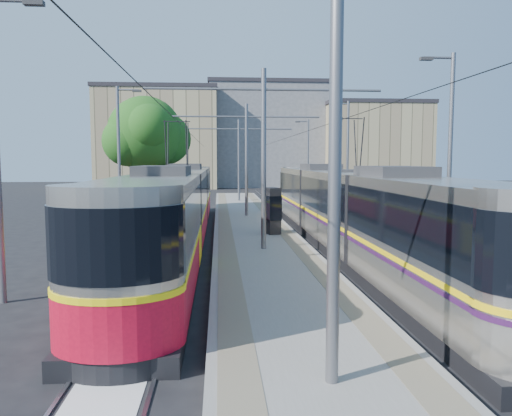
{
  "coord_description": "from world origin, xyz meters",
  "views": [
    {
      "loc": [
        -1.75,
        -11.45,
        3.77
      ],
      "look_at": [
        -0.05,
        11.3,
        1.6
      ],
      "focal_mm": 35.0,
      "sensor_mm": 36.0,
      "label": 1
    }
  ],
  "objects": [
    {
      "name": "tram_left",
      "position": [
        -3.6,
        11.13,
        1.71
      ],
      "size": [
        2.43,
        28.86,
        5.5
      ],
      "color": "black",
      "rests_on": "ground"
    },
    {
      "name": "building_centre",
      "position": [
        6.0,
        64.0,
        7.48
      ],
      "size": [
        18.36,
        14.28,
        14.95
      ],
      "color": "gray",
      "rests_on": "ground"
    },
    {
      "name": "building_right",
      "position": [
        20.0,
        58.0,
        5.93
      ],
      "size": [
        14.28,
        10.2,
        11.84
      ],
      "color": "tan",
      "rests_on": "ground"
    },
    {
      "name": "tactile_strip_right",
      "position": [
        1.45,
        17.0,
        0.3
      ],
      "size": [
        0.7,
        50.0,
        0.01
      ],
      "primitive_type": "cube",
      "color": "gray",
      "rests_on": "platform"
    },
    {
      "name": "tree",
      "position": [
        -6.42,
        23.54,
        5.5
      ],
      "size": [
        5.6,
        5.18,
        8.14
      ],
      "color": "#382314",
      "rests_on": "ground"
    },
    {
      "name": "platform",
      "position": [
        0.0,
        17.0,
        0.15
      ],
      "size": [
        4.0,
        50.0,
        0.3
      ],
      "primitive_type": "cube",
      "color": "gray",
      "rests_on": "ground"
    },
    {
      "name": "tactile_strip_left",
      "position": [
        -1.45,
        17.0,
        0.3
      ],
      "size": [
        0.7,
        50.0,
        0.01
      ],
      "primitive_type": "cube",
      "color": "gray",
      "rests_on": "platform"
    },
    {
      "name": "track_arrow",
      "position": [
        -3.6,
        -3.0,
        0.01
      ],
      "size": [
        1.2,
        5.0,
        0.01
      ],
      "primitive_type": "cube",
      "color": "silver",
      "rests_on": "ground"
    },
    {
      "name": "catenary",
      "position": [
        0.0,
        14.15,
        4.52
      ],
      "size": [
        9.2,
        70.0,
        7.0
      ],
      "color": "slate",
      "rests_on": "platform"
    },
    {
      "name": "tram_right",
      "position": [
        3.6,
        9.03,
        1.86
      ],
      "size": [
        2.43,
        27.63,
        5.5
      ],
      "color": "black",
      "rests_on": "ground"
    },
    {
      "name": "rails",
      "position": [
        0.0,
        17.0,
        0.02
      ],
      "size": [
        8.71,
        70.0,
        0.03
      ],
      "color": "gray",
      "rests_on": "ground"
    },
    {
      "name": "shelter",
      "position": [
        0.76,
        12.01,
        1.45
      ],
      "size": [
        0.86,
        1.12,
        2.2
      ],
      "rotation": [
        0.0,
        0.0,
        0.27
      ],
      "color": "black",
      "rests_on": "platform"
    },
    {
      "name": "building_left",
      "position": [
        -10.0,
        60.0,
        6.86
      ],
      "size": [
        16.32,
        12.24,
        13.7
      ],
      "color": "tan",
      "rests_on": "ground"
    },
    {
      "name": "street_lamps",
      "position": [
        -0.0,
        21.0,
        4.18
      ],
      "size": [
        15.18,
        38.22,
        8.0
      ],
      "color": "slate",
      "rests_on": "ground"
    },
    {
      "name": "ground",
      "position": [
        0.0,
        0.0,
        0.0
      ],
      "size": [
        160.0,
        160.0,
        0.0
      ],
      "primitive_type": "plane",
      "color": "black",
      "rests_on": "ground"
    }
  ]
}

